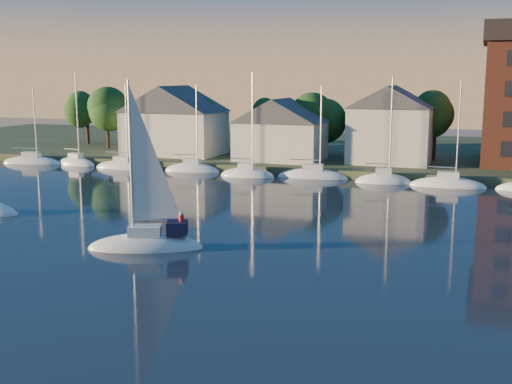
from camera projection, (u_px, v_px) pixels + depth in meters
The scene contains 9 objects.
ground at pixel (41, 333), 30.31m from camera, with size 260.00×260.00×0.00m, color black.
shoreline_land at pixel (352, 154), 99.86m from camera, with size 160.00×50.00×2.00m, color #303C23.
wooden_dock at pixel (315, 175), 78.53m from camera, with size 120.00×3.00×1.00m, color brown.
clubhouse_west at pixel (174, 119), 90.27m from camera, with size 13.65×9.45×9.64m.
clubhouse_centre at pixel (281, 129), 84.23m from camera, with size 11.55×8.40×8.08m.
clubhouse_east at pixel (391, 124), 81.32m from camera, with size 10.50×8.40×9.80m.
tree_line at pixel (350, 112), 86.79m from camera, with size 93.40×5.40×8.90m.
moored_fleet at pixel (276, 176), 77.05m from camera, with size 79.50×2.40×12.05m.
hero_sailboat at pixel (147, 241), 44.96m from camera, with size 8.47×5.33×12.81m.
Camera 1 is at (19.16, -23.59, 11.96)m, focal length 45.00 mm.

